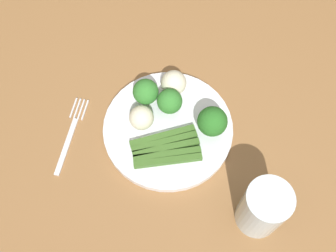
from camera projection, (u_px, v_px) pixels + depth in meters
name	position (u px, v px, depth m)	size (l,w,h in m)	color
ground_plane	(174.00, 207.00, 1.50)	(6.00, 6.00, 0.02)	gray
dining_table	(177.00, 133.00, 0.92)	(1.37, 0.83, 0.73)	olive
plate	(168.00, 129.00, 0.81)	(0.25, 0.25, 0.01)	white
asparagus_bundle	(166.00, 148.00, 0.77)	(0.14, 0.10, 0.01)	#3D6626
broccoli_back_right	(170.00, 102.00, 0.78)	(0.05, 0.05, 0.06)	#609E3D
broccoli_near_center	(212.00, 122.00, 0.76)	(0.06, 0.06, 0.07)	#568E33
broccoli_left	(146.00, 92.00, 0.79)	(0.05, 0.05, 0.06)	#609E3D
cauliflower_mid	(174.00, 83.00, 0.81)	(0.05, 0.05, 0.05)	beige
cauliflower_edge	(141.00, 118.00, 0.78)	(0.05, 0.05, 0.05)	beige
fork	(71.00, 134.00, 0.81)	(0.03, 0.17, 0.00)	silver
water_glass	(263.00, 208.00, 0.68)	(0.08, 0.08, 0.12)	silver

